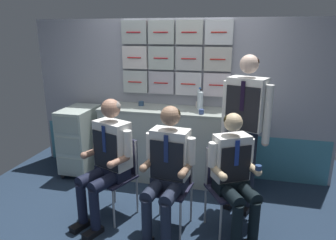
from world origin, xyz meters
name	(u,v)px	position (x,y,z in m)	size (l,w,h in m)	color
ground	(150,224)	(0.00, 0.00, -0.02)	(4.80, 4.80, 0.04)	#1F2F44
galley_bulkhead	(177,97)	(0.00, 1.37, 1.11)	(4.20, 0.14, 2.15)	#9B9DAC
galley_counter	(175,145)	(0.04, 1.09, 0.50)	(2.04, 0.53, 1.00)	#AAB4AB
service_trolley	(80,139)	(-1.33, 0.98, 0.51)	(0.40, 0.65, 0.95)	black
folding_chair_left	(119,168)	(-0.39, 0.15, 0.53)	(0.52, 0.52, 0.86)	#A8AAAF
crew_member_left	(107,155)	(-0.45, 0.00, 0.74)	(0.58, 0.71, 1.32)	black
folding_chair_right	(173,177)	(0.24, 0.07, 0.53)	(0.45, 0.45, 0.86)	#A8AAAF
crew_member_right	(167,166)	(0.22, -0.09, 0.72)	(0.51, 0.65, 1.30)	black
folding_chair_by_counter	(226,179)	(0.77, 0.16, 0.53)	(0.55, 0.55, 0.86)	#A8AAAF
crew_member_by_counter	(235,172)	(0.86, 0.01, 0.68)	(0.57, 0.65, 1.24)	black
crew_member_standing	(245,120)	(0.93, 0.55, 1.06)	(0.52, 0.37, 1.75)	black
water_bottle_clear	(201,101)	(0.38, 1.02, 1.13)	(0.06, 0.06, 0.29)	silver
water_bottle_tall	(200,99)	(0.34, 1.17, 1.13)	(0.06, 0.06, 0.29)	silver
paper_cup_tan	(141,103)	(-0.47, 1.18, 1.03)	(0.07, 0.07, 0.06)	navy
espresso_cup_small	(239,114)	(0.86, 0.91, 1.03)	(0.06, 0.06, 0.06)	tan
coffee_cup_white	(201,112)	(0.40, 0.92, 1.03)	(0.06, 0.06, 0.06)	navy
coffee_cup_spare	(198,104)	(0.31, 1.25, 1.04)	(0.07, 0.07, 0.08)	silver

